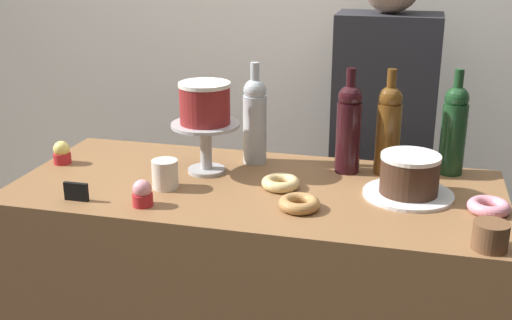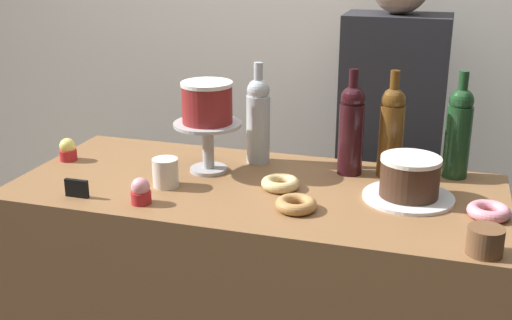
{
  "view_description": "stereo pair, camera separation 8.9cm",
  "coord_description": "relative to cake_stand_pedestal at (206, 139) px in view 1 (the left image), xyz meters",
  "views": [
    {
      "loc": [
        0.44,
        -1.72,
        1.65
      ],
      "look_at": [
        0.0,
        0.0,
        1.04
      ],
      "focal_mm": 45.52,
      "sensor_mm": 36.0,
      "label": 1
    },
    {
      "loc": [
        0.53,
        -1.7,
        1.65
      ],
      "look_at": [
        0.0,
        0.0,
        1.04
      ],
      "focal_mm": 45.52,
      "sensor_mm": 36.0,
      "label": 2
    }
  ],
  "objects": [
    {
      "name": "silver_serving_platter",
      "position": [
        0.61,
        -0.05,
        -0.1
      ],
      "size": [
        0.25,
        0.25,
        0.01
      ],
      "color": "white",
      "rests_on": "display_counter"
    },
    {
      "name": "cupcake_lemon",
      "position": [
        -0.48,
        -0.04,
        -0.07
      ],
      "size": [
        0.06,
        0.06,
        0.07
      ],
      "color": "red",
      "rests_on": "display_counter"
    },
    {
      "name": "barista_figure",
      "position": [
        0.5,
        0.52,
        -0.22
      ],
      "size": [
        0.36,
        0.22,
        1.6
      ],
      "color": "black",
      "rests_on": "ground_plane"
    },
    {
      "name": "donut_maple",
      "position": [
        0.33,
        -0.22,
        -0.09
      ],
      "size": [
        0.11,
        0.11,
        0.03
      ],
      "color": "#B27F47",
      "rests_on": "display_counter"
    },
    {
      "name": "donut_glazed",
      "position": [
        0.25,
        -0.08,
        -0.09
      ],
      "size": [
        0.11,
        0.11,
        0.03
      ],
      "color": "#E0C17F",
      "rests_on": "display_counter"
    },
    {
      "name": "white_layer_cake",
      "position": [
        -0.0,
        0.0,
        0.11
      ],
      "size": [
        0.16,
        0.16,
        0.13
      ],
      "color": "maroon",
      "rests_on": "cake_stand_pedestal"
    },
    {
      "name": "coffee_cup_ceramic",
      "position": [
        -0.07,
        -0.16,
        -0.06
      ],
      "size": [
        0.08,
        0.08,
        0.08
      ],
      "color": "silver",
      "rests_on": "display_counter"
    },
    {
      "name": "chocolate_round_cake",
      "position": [
        0.61,
        -0.05,
        -0.04
      ],
      "size": [
        0.17,
        0.17,
        0.11
      ],
      "color": "#3D2619",
      "rests_on": "silver_serving_platter"
    },
    {
      "name": "cake_stand_pedestal",
      "position": [
        0.0,
        0.0,
        0.0
      ],
      "size": [
        0.21,
        0.21,
        0.16
      ],
      "color": "#B2B2B7",
      "rests_on": "display_counter"
    },
    {
      "name": "cookie_stack",
      "position": [
        0.81,
        -0.34,
        -0.07
      ],
      "size": [
        0.08,
        0.08,
        0.07
      ],
      "color": "brown",
      "rests_on": "display_counter"
    },
    {
      "name": "wine_bottle_amber",
      "position": [
        0.54,
        0.13,
        0.04
      ],
      "size": [
        0.08,
        0.08,
        0.33
      ],
      "color": "#5B3814",
      "rests_on": "display_counter"
    },
    {
      "name": "wine_bottle_dark_red",
      "position": [
        0.42,
        0.11,
        0.04
      ],
      "size": [
        0.08,
        0.08,
        0.33
      ],
      "color": "black",
      "rests_on": "display_counter"
    },
    {
      "name": "cupcake_strawberry",
      "position": [
        -0.08,
        -0.3,
        -0.07
      ],
      "size": [
        0.06,
        0.06,
        0.07
      ],
      "color": "red",
      "rests_on": "display_counter"
    },
    {
      "name": "donut_pink",
      "position": [
        0.82,
        -0.11,
        -0.09
      ],
      "size": [
        0.11,
        0.11,
        0.03
      ],
      "color": "pink",
      "rests_on": "display_counter"
    },
    {
      "name": "price_sign_chalkboard",
      "position": [
        -0.28,
        -0.31,
        -0.08
      ],
      "size": [
        0.07,
        0.01,
        0.05
      ],
      "color": "black",
      "rests_on": "display_counter"
    },
    {
      "name": "wine_bottle_green",
      "position": [
        0.73,
        0.18,
        0.04
      ],
      "size": [
        0.08,
        0.08,
        0.33
      ],
      "color": "#193D1E",
      "rests_on": "display_counter"
    },
    {
      "name": "wine_bottle_clear",
      "position": [
        0.12,
        0.13,
        0.04
      ],
      "size": [
        0.08,
        0.08,
        0.33
      ],
      "color": "#B2BCC1",
      "rests_on": "display_counter"
    },
    {
      "name": "back_wall",
      "position": [
        0.18,
        0.81,
        0.24
      ],
      "size": [
        6.0,
        0.05,
        2.6
      ],
      "color": "silver",
      "rests_on": "ground_plane"
    }
  ]
}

